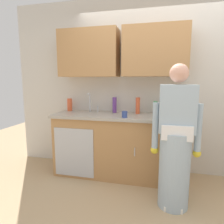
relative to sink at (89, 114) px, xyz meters
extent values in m
plane|color=tan|center=(1.01, -0.71, -0.93)|extent=(9.00, 9.00, 0.00)
cube|color=beige|center=(1.01, 0.34, 0.42)|extent=(4.80, 0.10, 2.70)
cube|color=#B27F4C|center=(-0.03, 0.12, 0.92)|extent=(0.91, 0.34, 0.70)
cube|color=#B27F4C|center=(0.96, 0.12, 0.92)|extent=(0.91, 0.34, 0.70)
cube|color=#B27F4C|center=(0.46, -0.01, -0.48)|extent=(1.90, 0.60, 0.90)
cube|color=#B7BABF|center=(-0.14, -0.31, -0.52)|extent=(0.60, 0.01, 0.72)
cylinder|color=silver|center=(0.75, -0.32, -0.43)|extent=(0.01, 0.01, 0.12)
cylinder|color=silver|center=(1.18, -0.32, -0.43)|extent=(0.01, 0.01, 0.12)
cube|color=#A8A093|center=(0.46, -0.01, -0.01)|extent=(1.96, 0.66, 0.04)
cube|color=#B7BABF|center=(0.00, -0.01, -0.01)|extent=(0.50, 0.36, 0.03)
cylinder|color=#B7BABF|center=(-0.04, 0.14, 0.16)|extent=(0.02, 0.02, 0.30)
sphere|color=#B7BABF|center=(-0.04, 0.08, 0.30)|extent=(0.04, 0.04, 0.04)
cylinder|color=#B7BABF|center=(0.09, 0.14, 0.06)|extent=(0.02, 0.02, 0.10)
cube|color=white|center=(1.24, -0.65, -0.90)|extent=(0.20, 0.26, 0.06)
cylinder|color=#A3B7C6|center=(1.24, -0.63, -0.49)|extent=(0.34, 0.34, 0.88)
cube|color=#A3B7C6|center=(1.24, -0.63, 0.21)|extent=(0.38, 0.22, 0.52)
sphere|color=#DFA085|center=(1.24, -0.63, 0.59)|extent=(0.20, 0.20, 0.20)
cube|color=white|center=(1.24, -0.75, -0.03)|extent=(0.32, 0.04, 0.16)
cylinder|color=#A3B7C6|center=(1.01, -0.61, 0.00)|extent=(0.07, 0.07, 0.55)
sphere|color=yellow|center=(1.01, -0.61, -0.28)|extent=(0.09, 0.09, 0.09)
cylinder|color=#A3B7C6|center=(1.47, -0.61, 0.00)|extent=(0.07, 0.07, 0.55)
sphere|color=yellow|center=(1.47, -0.61, -0.28)|extent=(0.09, 0.09, 0.09)
cylinder|color=#E05933|center=(-0.41, 0.18, 0.12)|extent=(0.08, 0.08, 0.20)
cylinder|color=#66388C|center=(0.36, 0.16, 0.14)|extent=(0.07, 0.07, 0.24)
cylinder|color=#E05933|center=(0.73, 0.14, 0.14)|extent=(0.06, 0.06, 0.25)
cylinder|color=#2D8C4C|center=(0.99, 0.19, 0.11)|extent=(0.06, 0.06, 0.19)
cylinder|color=silver|center=(1.08, 0.14, 0.14)|extent=(0.08, 0.08, 0.25)
cylinder|color=#33478C|center=(0.59, -0.21, 0.06)|extent=(0.08, 0.08, 0.09)
camera|label=1|loc=(1.05, -2.87, 0.52)|focal=32.00mm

